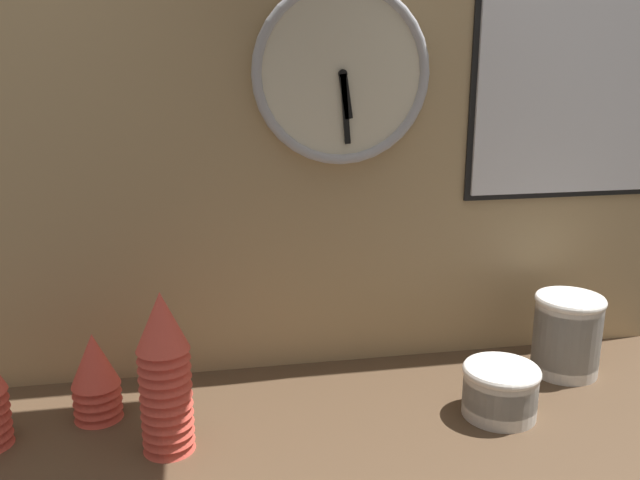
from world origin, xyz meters
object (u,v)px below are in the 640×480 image
(bowl_stack_right, at_px, (500,389))
(bowl_stack_far_right, at_px, (567,333))
(wall_clock, at_px, (342,74))
(cup_stack_center_left, at_px, (165,373))
(cup_stack_left, at_px, (95,376))
(menu_board, at_px, (575,58))

(bowl_stack_right, relative_size, bowl_stack_far_right, 0.84)
(bowl_stack_far_right, relative_size, wall_clock, 0.48)
(cup_stack_center_left, relative_size, cup_stack_left, 1.70)
(wall_clock, distance_m, menu_board, 0.49)
(bowl_stack_far_right, height_order, menu_board, menu_board)
(bowl_stack_right, xyz_separation_m, menu_board, (0.24, 0.27, 0.58))
(cup_stack_left, xyz_separation_m, bowl_stack_far_right, (0.93, 0.02, 0.01))
(wall_clock, bearing_deg, menu_board, 1.04)
(bowl_stack_far_right, bearing_deg, bowl_stack_right, -146.50)
(cup_stack_left, bearing_deg, menu_board, 8.56)
(cup_stack_center_left, height_order, menu_board, menu_board)
(cup_stack_center_left, xyz_separation_m, cup_stack_left, (-0.13, 0.13, -0.06))
(cup_stack_center_left, bearing_deg, cup_stack_left, 135.66)
(bowl_stack_right, bearing_deg, bowl_stack_far_right, 33.50)
(menu_board, bearing_deg, bowl_stack_far_right, -104.78)
(cup_stack_left, xyz_separation_m, menu_board, (0.96, 0.15, 0.55))
(cup_stack_left, distance_m, bowl_stack_far_right, 0.93)
(wall_clock, bearing_deg, bowl_stack_right, -46.61)
(bowl_stack_right, height_order, wall_clock, wall_clock)
(cup_stack_left, bearing_deg, bowl_stack_right, -9.60)
(cup_stack_center_left, height_order, cup_stack_left, cup_stack_center_left)
(cup_stack_center_left, xyz_separation_m, menu_board, (0.83, 0.27, 0.49))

